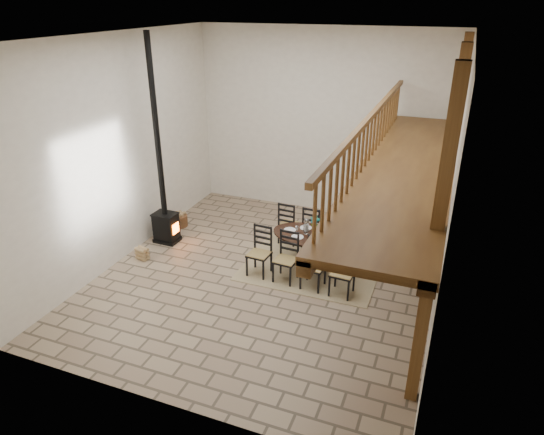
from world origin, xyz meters
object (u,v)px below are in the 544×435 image
at_px(log_basket, 179,220).
at_px(dining_table, 313,251).
at_px(wood_stove, 163,199).
at_px(log_stack, 142,253).

bearing_deg(log_basket, dining_table, -10.65).
relative_size(wood_stove, log_stack, 15.28).
xyz_separation_m(dining_table, log_basket, (-3.98, 0.75, -0.23)).
distance_m(wood_stove, log_stack, 1.42).
distance_m(dining_table, wood_stove, 3.86).
xyz_separation_m(wood_stove, log_basket, (-0.20, 0.89, -0.98)).
xyz_separation_m(log_basket, log_stack, (0.16, -1.90, -0.02)).
height_order(dining_table, log_stack, dining_table).
relative_size(log_basket, log_stack, 1.42).
bearing_deg(log_stack, dining_table, 16.74).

